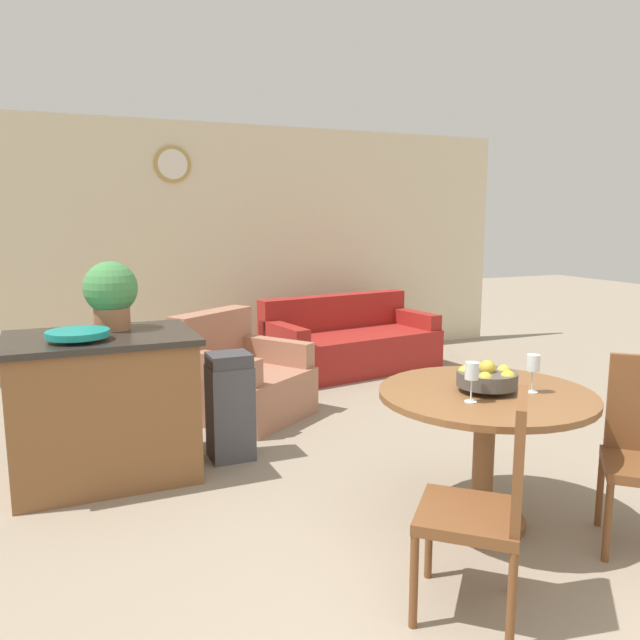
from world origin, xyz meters
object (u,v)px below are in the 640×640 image
dining_table (485,422)px  couch (350,344)px  wine_glass_left (472,373)px  kitchen_island (104,406)px  teal_bowl (78,334)px  wine_glass_right (533,365)px  potted_plant (111,293)px  fruit_bowl (487,378)px  trash_bin (230,407)px  dining_chair_near_left (489,498)px  armchair (240,382)px

dining_table → couch: 3.58m
dining_table → wine_glass_left: wine_glass_left is taller
kitchen_island → teal_bowl: (-0.13, -0.14, 0.51)m
wine_glass_right → couch: bearing=79.3°
couch → potted_plant: bearing=-154.4°
fruit_bowl → trash_bin: 1.85m
wine_glass_right → kitchen_island: 2.64m
dining_chair_near_left → trash_bin: 2.20m
kitchen_island → potted_plant: potted_plant is taller
potted_plant → wine_glass_left: bearing=-49.4°
fruit_bowl → wine_glass_right: size_ratio=1.55×
wine_glass_right → teal_bowl: size_ratio=0.56×
armchair → teal_bowl: bearing=-175.9°
kitchen_island → fruit_bowl: bearing=-39.2°
dining_chair_near_left → armchair: bearing=46.1°
fruit_bowl → potted_plant: 2.44m
wine_glass_left → kitchen_island: bearing=135.2°
teal_bowl → dining_table: bearing=-34.5°
wine_glass_left → teal_bowl: (-1.77, 1.48, 0.07)m
dining_chair_near_left → fruit_bowl: size_ratio=3.04×
wine_glass_left → potted_plant: potted_plant is taller
wine_glass_right → trash_bin: (-1.22, 1.59, -0.54)m
wine_glass_left → couch: bearing=73.3°
dining_chair_near_left → wine_glass_right: size_ratio=4.71×
dining_table → trash_bin: 1.80m
wine_glass_left → kitchen_island: 2.35m
dining_chair_near_left → fruit_bowl: 0.87m
wine_glass_left → trash_bin: size_ratio=0.27×
potted_plant → dining_table: bearing=-43.8°
teal_bowl → armchair: teal_bowl is taller
armchair → dining_chair_near_left: bearing=-120.4°
wine_glass_left → kitchen_island: wine_glass_left is taller
dining_table → wine_glass_right: bearing=-29.0°
dining_table → wine_glass_right: size_ratio=5.57×
dining_chair_near_left → armchair: 3.04m
dining_table → wine_glass_right: 0.40m
dining_table → fruit_bowl: fruit_bowl is taller
teal_bowl → dining_chair_near_left: bearing=-53.4°
potted_plant → armchair: (1.06, 0.70, -0.89)m
trash_bin → armchair: (0.33, 0.90, -0.08)m
wine_glass_right → couch: (0.68, 3.57, -0.63)m
potted_plant → armchair: bearing=33.5°
fruit_bowl → couch: bearing=75.7°
dining_table → fruit_bowl: bearing=14.3°
kitchen_island → trash_bin: bearing=-1.8°
kitchen_island → wine_glass_right: bearing=-38.3°
teal_bowl → potted_plant: (0.23, 0.32, 0.20)m
wine_glass_right → potted_plant: potted_plant is taller
wine_glass_right → armchair: (-0.89, 2.49, -0.62)m
fruit_bowl → wine_glass_right: (0.20, -0.11, 0.08)m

